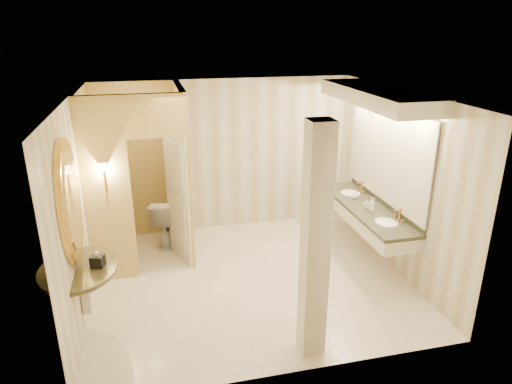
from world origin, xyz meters
TOP-DOWN VIEW (x-y plane):
  - floor at (0.00, 0.00)m, footprint 4.50×4.50m
  - ceiling at (0.00, 0.00)m, footprint 4.50×4.50m
  - wall_back at (0.00, 2.00)m, footprint 4.50×0.02m
  - wall_front at (0.00, -2.00)m, footprint 4.50×0.02m
  - wall_left at (-2.25, 0.00)m, footprint 0.02×4.00m
  - wall_right at (2.25, 0.00)m, footprint 0.02×4.00m
  - toilet_closet at (-1.12, 0.97)m, footprint 1.50×1.55m
  - wall_sconce at (-1.93, 0.43)m, footprint 0.14×0.14m
  - vanity at (1.98, 0.28)m, footprint 0.75×2.50m
  - console_shelf at (-2.21, -0.70)m, footprint 1.12×1.12m
  - pillar at (0.35, -1.66)m, footprint 0.26×0.26m
  - tissue_box at (-2.00, -0.73)m, footprint 0.18×0.18m
  - toilet at (-1.10, 1.54)m, footprint 0.65×0.89m
  - soap_bottle_a at (1.90, 0.20)m, footprint 0.07×0.07m
  - soap_bottle_b at (1.89, 0.62)m, footprint 0.12×0.12m
  - soap_bottle_c at (1.91, 0.06)m, footprint 0.11×0.11m

SIDE VIEW (x-z plane):
  - floor at x=0.00m, z-range 0.00..0.00m
  - toilet at x=-1.10m, z-range 0.00..0.81m
  - soap_bottle_b at x=1.89m, z-range 0.88..1.01m
  - soap_bottle_a at x=1.90m, z-range 0.88..1.01m
  - tissue_box at x=-2.00m, z-range 0.88..1.02m
  - soap_bottle_c at x=1.91m, z-range 0.88..1.10m
  - wall_back at x=0.00m, z-range 0.00..2.70m
  - wall_front at x=0.00m, z-range 0.00..2.70m
  - wall_left at x=-2.25m, z-range 0.00..2.70m
  - wall_right at x=2.25m, z-range 0.00..2.70m
  - pillar at x=0.35m, z-range 0.00..2.70m
  - console_shelf at x=-2.21m, z-range 0.35..2.36m
  - toilet_closet at x=-1.12m, z-range 0.04..2.74m
  - vanity at x=1.98m, z-range 0.58..2.67m
  - wall_sconce at x=-1.93m, z-range 1.52..1.94m
  - ceiling at x=0.00m, z-range 2.70..2.70m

